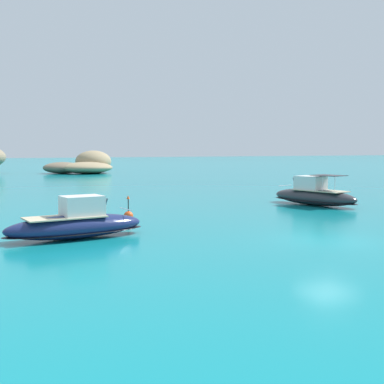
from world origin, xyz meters
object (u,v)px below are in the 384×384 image
(motorboat_charcoal, at_px, (314,195))
(motorboat_navy, at_px, (76,224))
(islet_small, at_px, (85,165))
(channel_buoy, at_px, (128,215))

(motorboat_charcoal, xyz_separation_m, motorboat_navy, (-18.84, -6.67, -0.06))
(islet_small, bearing_deg, channel_buoy, -99.77)
(islet_small, xyz_separation_m, motorboat_charcoal, (5.08, -54.98, -0.63))
(islet_small, height_order, motorboat_navy, islet_small)
(motorboat_charcoal, bearing_deg, motorboat_navy, -160.50)
(islet_small, relative_size, motorboat_navy, 1.97)
(islet_small, distance_m, motorboat_navy, 63.17)
(islet_small, relative_size, motorboat_charcoal, 1.80)
(motorboat_charcoal, relative_size, motorboat_navy, 1.09)
(islet_small, relative_size, channel_buoy, 9.24)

